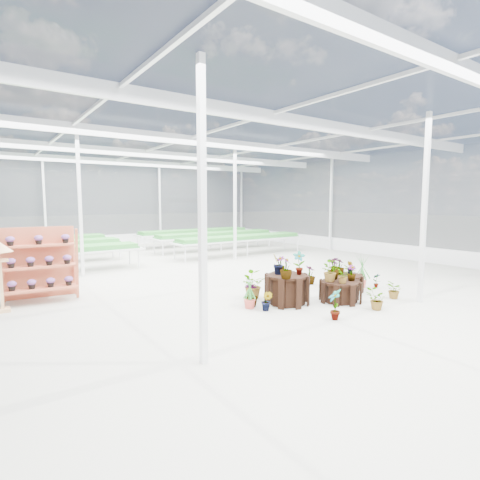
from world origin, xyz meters
TOP-DOWN VIEW (x-y plane):
  - ground_plane at (0.00, 0.00)m, footprint 24.00×24.00m
  - greenhouse_shell at (0.00, 0.00)m, footprint 18.00×24.00m
  - steel_frame at (0.00, 0.00)m, footprint 18.00×24.00m
  - nursery_benches at (0.00, 7.20)m, footprint 16.00×7.00m
  - plinth_tall at (0.24, -2.27)m, footprint 1.21×1.21m
  - plinth_mid at (1.44, -2.87)m, footprint 1.19×1.19m
  - plinth_low at (2.44, -2.17)m, footprint 1.28×1.28m
  - shelf_rack at (-4.52, 1.40)m, footprint 1.79×1.08m
  - bird_table at (-5.36, 0.84)m, footprint 0.40×0.40m
  - nursery_plants at (1.20, -2.17)m, footprint 4.69×3.35m

SIDE VIEW (x-z plane):
  - ground_plane at x=0.00m, z-range 0.00..0.00m
  - plinth_low at x=2.44m, z-range 0.00..0.44m
  - plinth_mid at x=1.44m, z-range 0.00..0.51m
  - plinth_tall at x=0.24m, z-range 0.00..0.70m
  - nursery_benches at x=0.00m, z-range 0.00..0.84m
  - nursery_plants at x=1.20m, z-range -0.17..1.10m
  - bird_table at x=-5.36m, z-range 0.00..1.58m
  - shelf_rack at x=-4.52m, z-range 0.00..1.80m
  - greenhouse_shell at x=0.00m, z-range 0.00..4.50m
  - steel_frame at x=0.00m, z-range 0.00..4.50m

